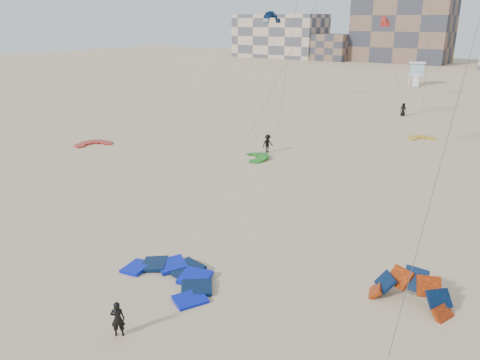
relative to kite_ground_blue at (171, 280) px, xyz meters
The scene contains 15 objects.
ground 0.81m from the kite_ground_blue, 118.97° to the right, with size 320.00×320.00×0.00m, color tan.
kite_ground_blue is the anchor object (origin of this frame).
kite_ground_orange 11.45m from the kite_ground_blue, 25.21° to the left, with size 3.59×2.88×2.25m, color red, non-canonical shape.
kite_ground_red 29.19m from the kite_ground_blue, 149.07° to the left, with size 3.38×3.58×0.43m, color #BE3C1C, non-canonical shape.
kite_ground_green 22.23m from the kite_ground_blue, 112.22° to the left, with size 3.07×3.23×0.62m, color #249114, non-canonical shape.
kite_ground_yellow 37.36m from the kite_ground_blue, 86.65° to the left, with size 2.72×2.85×0.44m, color gold, non-canonical shape.
kitesurfer_main 4.66m from the kite_ground_blue, 73.92° to the right, with size 0.58×0.38×1.58m, color black.
kitesurfer_c 24.55m from the kite_ground_blue, 110.66° to the left, with size 1.15×0.66×1.78m, color black.
kitesurfer_e 49.22m from the kite_ground_blue, 94.06° to the left, with size 0.85×0.55×1.74m, color black.
kite_fly_navy 55.01m from the kite_ground_blue, 116.47° to the left, with size 6.33×7.06×12.66m.
kite_fly_red 58.73m from the kite_ground_blue, 99.71° to the left, with size 4.77×4.49×11.99m.
lifeguard_tower_far 83.15m from the kite_ground_blue, 97.76° to the left, with size 3.86×6.42×4.39m.
condo_west_a 147.38m from the kite_ground_blue, 118.57° to the left, with size 30.00×15.00×14.00m, color #C4AA90.
condo_west_b 137.01m from the kite_ground_blue, 102.84° to the left, with size 28.00×14.00×18.00m, color brown.
condo_fill_left 136.96m from the kite_ground_blue, 111.60° to the left, with size 12.00×10.00×8.00m, color brown.
Camera 1 is at (15.07, -14.04, 12.36)m, focal length 35.00 mm.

